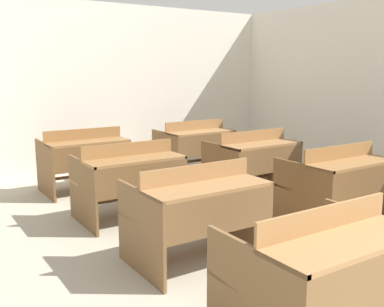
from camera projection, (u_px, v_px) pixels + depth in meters
The scene contains 8 objects.
wall_back at pixel (96, 89), 7.28m from camera, with size 6.58×0.06×2.72m.
bench_front_left at pixel (323, 270), 2.71m from camera, with size 1.08×0.81×0.87m.
bench_second_left at pixel (197, 210), 3.86m from camera, with size 1.08×0.81×0.87m.
bench_second_right at pixel (339, 182), 4.83m from camera, with size 1.08×0.81×0.87m.
bench_third_left at pixel (129, 178), 5.01m from camera, with size 1.08×0.81×0.87m.
bench_third_right at pixel (253, 160), 5.99m from camera, with size 1.08×0.81×0.87m.
bench_back_left at pixel (84, 158), 6.17m from camera, with size 1.08×0.81×0.87m.
bench_back_right at pixel (195, 146), 7.15m from camera, with size 1.08×0.81×0.87m.
Camera 1 is at (-2.69, -0.21, 1.66)m, focal length 42.00 mm.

